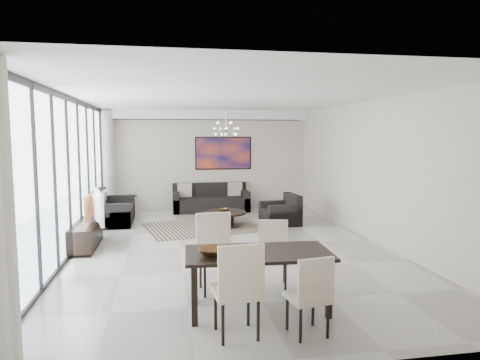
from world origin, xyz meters
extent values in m
cube|color=#A8A39B|center=(0.00, 0.00, 0.01)|extent=(6.00, 9.00, 0.02)
cube|color=white|center=(0.00, 0.00, 2.89)|extent=(6.00, 9.00, 0.02)
cube|color=#C0B5A3|center=(0.00, 4.49, 1.45)|extent=(6.00, 0.02, 2.90)
cube|color=#C0B5A3|center=(0.00, -4.49, 1.45)|extent=(6.00, 0.02, 2.90)
cube|color=#C0B5A3|center=(2.99, 0.00, 1.45)|extent=(0.02, 9.00, 2.90)
cube|color=silver|center=(-2.98, 0.00, 1.45)|extent=(0.01, 8.95, 2.85)
cube|color=black|center=(-2.94, 0.00, 2.85)|extent=(0.04, 8.95, 0.10)
cube|color=black|center=(-2.94, 0.00, 0.03)|extent=(0.04, 8.95, 0.06)
cube|color=black|center=(-2.94, -3.00, 1.45)|extent=(0.04, 0.05, 2.88)
cube|color=black|center=(-2.94, -2.00, 1.45)|extent=(0.04, 0.05, 2.88)
cube|color=black|center=(-2.94, -1.00, 1.45)|extent=(0.04, 0.05, 2.88)
cube|color=black|center=(-2.94, 0.00, 1.45)|extent=(0.04, 0.05, 2.88)
cube|color=black|center=(-2.94, 1.00, 1.45)|extent=(0.04, 0.05, 2.88)
cube|color=black|center=(-2.94, 2.00, 1.45)|extent=(0.04, 0.05, 2.88)
cube|color=black|center=(-2.94, 3.00, 1.45)|extent=(0.04, 0.05, 2.88)
cube|color=black|center=(-2.94, 4.00, 1.45)|extent=(0.04, 0.05, 2.88)
cylinder|color=beige|center=(-2.80, 4.15, 1.45)|extent=(0.36, 0.36, 2.85)
cube|color=white|center=(0.00, 4.30, 2.77)|extent=(5.98, 0.40, 0.26)
cube|color=#CB481C|center=(0.50, 4.47, 1.65)|extent=(1.68, 0.04, 0.98)
cylinder|color=silver|center=(0.30, 2.50, 2.62)|extent=(0.02, 0.02, 0.55)
sphere|color=silver|center=(0.30, 2.50, 2.35)|extent=(0.12, 0.12, 0.12)
cube|color=black|center=(-0.38, 1.84, 0.01)|extent=(2.88, 2.44, 0.01)
cylinder|color=black|center=(0.17, 1.85, 0.34)|extent=(1.03, 1.03, 0.04)
cylinder|color=black|center=(0.17, 1.85, 0.16)|extent=(0.45, 0.45, 0.32)
cylinder|color=black|center=(0.17, 1.85, 0.02)|extent=(0.72, 0.72, 0.03)
imported|color=brown|center=(0.16, 1.93, 0.39)|extent=(0.23, 0.23, 0.07)
cube|color=black|center=(0.07, 4.02, 0.20)|extent=(2.17, 0.89, 0.39)
cube|color=black|center=(0.07, 4.38, 0.59)|extent=(2.17, 0.18, 0.39)
cube|color=black|center=(-0.93, 4.02, 0.29)|extent=(0.18, 0.89, 0.57)
cube|color=black|center=(1.07, 4.02, 0.29)|extent=(0.18, 0.89, 0.57)
cube|color=black|center=(-2.50, 2.75, 0.21)|extent=(0.92, 1.64, 0.41)
cube|color=black|center=(-2.87, 2.75, 0.62)|extent=(0.18, 1.64, 0.41)
cube|color=black|center=(-2.50, 2.02, 0.30)|extent=(0.92, 0.18, 0.59)
cube|color=black|center=(-2.50, 3.48, 0.30)|extent=(0.92, 0.18, 0.59)
cube|color=black|center=(1.55, 1.89, 0.18)|extent=(0.91, 0.95, 0.37)
cube|color=black|center=(1.88, 1.92, 0.55)|extent=(0.25, 0.89, 0.37)
cube|color=black|center=(1.52, 2.25, 0.27)|extent=(0.84, 0.24, 0.54)
cube|color=black|center=(1.58, 1.54, 0.27)|extent=(0.84, 0.24, 0.54)
cylinder|color=black|center=(-2.19, 4.15, 0.48)|extent=(0.36, 0.36, 0.04)
cylinder|color=black|center=(-2.19, 4.15, 0.24)|extent=(0.06, 0.06, 0.46)
cylinder|color=black|center=(-2.19, 4.15, 0.01)|extent=(0.26, 0.26, 0.03)
cube|color=black|center=(-2.76, 0.43, 0.24)|extent=(0.43, 1.54, 0.48)
imported|color=gray|center=(-2.60, 0.40, 0.80)|extent=(0.40, 1.10, 0.63)
cube|color=black|center=(-0.09, -3.09, 0.73)|extent=(1.84, 0.99, 0.04)
cube|color=black|center=(-0.91, -3.40, 0.35)|extent=(0.07, 0.07, 0.71)
cube|color=black|center=(-0.87, -2.70, 0.35)|extent=(0.07, 0.07, 0.71)
cube|color=black|center=(0.69, -3.48, 0.35)|extent=(0.07, 0.07, 0.71)
cube|color=black|center=(0.72, -2.78, 0.35)|extent=(0.07, 0.07, 0.71)
cube|color=beige|center=(-0.48, -3.72, 0.49)|extent=(0.53, 0.53, 0.06)
cube|color=beige|center=(-0.46, -3.93, 0.77)|extent=(0.49, 0.09, 0.60)
cylinder|color=black|center=(-0.68, -3.54, 0.23)|extent=(0.04, 0.04, 0.46)
cylinder|color=black|center=(-0.27, -3.89, 0.23)|extent=(0.04, 0.04, 0.46)
cube|color=beige|center=(0.30, -3.82, 0.42)|extent=(0.48, 0.48, 0.05)
cube|color=beige|center=(0.33, -4.00, 0.65)|extent=(0.42, 0.11, 0.51)
cylinder|color=black|center=(0.11, -3.69, 0.19)|extent=(0.04, 0.04, 0.39)
cylinder|color=black|center=(0.49, -3.96, 0.19)|extent=(0.04, 0.04, 0.39)
cube|color=beige|center=(-0.53, -2.36, 0.50)|extent=(0.53, 0.53, 0.06)
cube|color=beige|center=(-0.55, -2.15, 0.78)|extent=(0.50, 0.09, 0.61)
cylinder|color=black|center=(-0.32, -2.54, 0.23)|extent=(0.04, 0.04, 0.46)
cylinder|color=black|center=(-0.74, -2.18, 0.23)|extent=(0.04, 0.04, 0.46)
cube|color=beige|center=(0.30, -2.31, 0.43)|extent=(0.52, 0.52, 0.06)
cube|color=beige|center=(0.34, -2.13, 0.68)|extent=(0.43, 0.14, 0.53)
cylinder|color=black|center=(0.43, -2.52, 0.20)|extent=(0.04, 0.04, 0.41)
cylinder|color=black|center=(0.17, -2.11, 0.20)|extent=(0.04, 0.04, 0.41)
imported|color=brown|center=(-0.66, -3.14, 0.79)|extent=(0.44, 0.44, 0.09)
camera|label=1|loc=(-1.21, -8.14, 2.18)|focal=32.00mm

